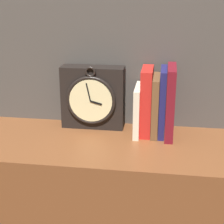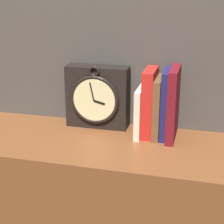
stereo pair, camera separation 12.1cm
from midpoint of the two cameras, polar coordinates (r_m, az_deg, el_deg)
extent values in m
cube|color=black|center=(1.36, -5.46, 2.22)|extent=(0.23, 0.07, 0.23)
torus|color=black|center=(1.32, -5.87, 1.70)|extent=(0.18, 0.01, 0.18)
cylinder|color=beige|center=(1.32, -5.90, 1.66)|extent=(0.15, 0.01, 0.15)
cube|color=black|center=(1.31, -5.09, 1.35)|extent=(0.04, 0.00, 0.02)
cube|color=black|center=(1.31, -6.29, 2.96)|extent=(0.02, 0.00, 0.07)
torus|color=black|center=(1.29, -6.03, 6.07)|extent=(0.04, 0.01, 0.04)
cube|color=beige|center=(1.30, 1.30, 0.25)|extent=(0.02, 0.15, 0.17)
cube|color=red|center=(1.30, 2.63, 1.59)|extent=(0.04, 0.13, 0.23)
cube|color=brown|center=(1.29, 4.01, 0.92)|extent=(0.02, 0.14, 0.21)
cube|color=#1E1C52|center=(1.29, 5.08, 1.49)|extent=(0.02, 0.13, 0.23)
cube|color=maroon|center=(1.28, 6.22, 1.49)|extent=(0.03, 0.16, 0.25)
camera|label=1|loc=(0.06, -92.86, -1.02)|focal=60.00mm
camera|label=2|loc=(0.06, 87.14, 1.02)|focal=60.00mm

